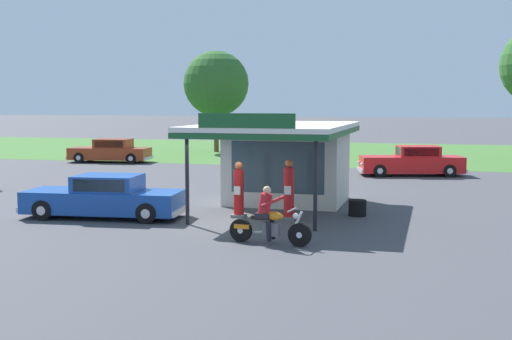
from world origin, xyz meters
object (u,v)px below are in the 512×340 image
(gas_pump_nearside, at_px, (239,192))
(parked_car_back_row_centre, at_px, (412,162))
(parked_car_back_row_far_left, at_px, (268,152))
(spare_tire_stack, at_px, (357,208))
(gas_pump_offside, at_px, (289,192))
(bystander_strolling_foreground, at_px, (308,160))
(featured_classic_sedan, at_px, (104,198))
(parked_car_back_row_centre_right, at_px, (110,151))
(motorcycle_with_rider, at_px, (268,220))

(gas_pump_nearside, height_order, parked_car_back_row_centre, gas_pump_nearside)
(parked_car_back_row_far_left, height_order, spare_tire_stack, parked_car_back_row_far_left)
(gas_pump_offside, distance_m, bystander_strolling_foreground, 12.63)
(gas_pump_offside, relative_size, featured_classic_sedan, 0.36)
(featured_classic_sedan, xyz_separation_m, parked_car_back_row_centre_right, (-9.43, 18.26, 0.03))
(motorcycle_with_rider, relative_size, featured_classic_sedan, 0.42)
(bystander_strolling_foreground, bearing_deg, motorcycle_with_rider, -82.87)
(motorcycle_with_rider, bearing_deg, gas_pump_nearside, 117.71)
(gas_pump_offside, distance_m, parked_car_back_row_far_left, 19.82)
(parked_car_back_row_far_left, bearing_deg, parked_car_back_row_centre_right, -168.47)
(parked_car_back_row_far_left, relative_size, spare_tire_stack, 9.54)
(gas_pump_offside, xyz_separation_m, featured_classic_sedan, (-5.98, -1.25, -0.25))
(bystander_strolling_foreground, relative_size, spare_tire_stack, 2.60)
(parked_car_back_row_centre, bearing_deg, gas_pump_nearside, -109.69)
(spare_tire_stack, bearing_deg, bystander_strolling_foreground, 108.89)
(gas_pump_offside, bearing_deg, motorcycle_with_rider, -85.76)
(motorcycle_with_rider, distance_m, parked_car_back_row_far_left, 23.54)
(gas_pump_offside, bearing_deg, parked_car_back_row_centre_right, 132.17)
(parked_car_back_row_far_left, distance_m, spare_tire_stack, 19.31)
(gas_pump_nearside, relative_size, featured_classic_sedan, 0.34)
(gas_pump_offside, bearing_deg, featured_classic_sedan, -168.24)
(motorcycle_with_rider, xyz_separation_m, spare_tire_stack, (1.80, 5.08, -0.38))
(gas_pump_nearside, bearing_deg, motorcycle_with_rider, -62.29)
(motorcycle_with_rider, bearing_deg, gas_pump_offside, 94.24)
(parked_car_back_row_centre_right, relative_size, bystander_strolling_foreground, 3.44)
(gas_pump_nearside, distance_m, spare_tire_stack, 4.04)
(gas_pump_offside, distance_m, parked_car_back_row_centre_right, 22.96)
(motorcycle_with_rider, relative_size, parked_car_back_row_centre_right, 0.43)
(featured_classic_sedan, distance_m, bystander_strolling_foreground, 14.39)
(gas_pump_offside, xyz_separation_m, parked_car_back_row_far_left, (-5.55, 19.02, -0.21))
(motorcycle_with_rider, height_order, parked_car_back_row_centre, motorcycle_with_rider)
(parked_car_back_row_far_left, relative_size, bystander_strolling_foreground, 3.66)
(gas_pump_offside, bearing_deg, parked_car_back_row_centre, 76.58)
(gas_pump_offside, relative_size, spare_tire_stack, 3.30)
(bystander_strolling_foreground, distance_m, spare_tire_stack, 11.87)
(motorcycle_with_rider, distance_m, spare_tire_stack, 5.40)
(gas_pump_nearside, relative_size, parked_car_back_row_centre_right, 0.35)
(parked_car_back_row_centre, height_order, parked_car_back_row_centre_right, parked_car_back_row_centre)
(motorcycle_with_rider, bearing_deg, bystander_strolling_foreground, 97.13)
(gas_pump_offside, relative_size, parked_car_back_row_centre_right, 0.37)
(parked_car_back_row_centre, relative_size, spare_tire_stack, 9.40)
(gas_pump_nearside, bearing_deg, parked_car_back_row_centre_right, 128.85)
(parked_car_back_row_centre, xyz_separation_m, parked_car_back_row_centre_right, (-18.82, 2.71, -0.02))
(featured_classic_sedan, bearing_deg, spare_tire_stack, 17.48)
(gas_pump_nearside, height_order, featured_classic_sedan, gas_pump_nearside)
(featured_classic_sedan, relative_size, spare_tire_stack, 9.19)
(featured_classic_sedan, height_order, parked_car_back_row_centre_right, parked_car_back_row_centre_right)
(motorcycle_with_rider, distance_m, featured_classic_sedan, 6.76)
(gas_pump_nearside, relative_size, bystander_strolling_foreground, 1.19)
(parked_car_back_row_centre_right, relative_size, spare_tire_stack, 8.96)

